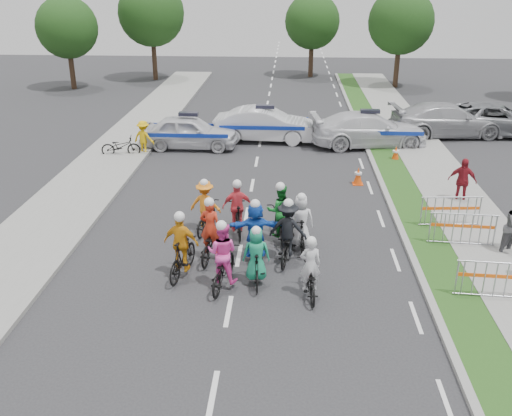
# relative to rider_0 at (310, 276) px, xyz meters

# --- Properties ---
(ground) EXTENTS (90.00, 90.00, 0.00)m
(ground) POSITION_rel_rider_0_xyz_m (-2.02, -0.89, -0.58)
(ground) COLOR #28282B
(ground) RESTS_ON ground
(curb_right) EXTENTS (0.20, 60.00, 0.12)m
(curb_right) POSITION_rel_rider_0_xyz_m (3.08, 4.11, -0.52)
(curb_right) COLOR gray
(curb_right) RESTS_ON ground
(grass_strip) EXTENTS (1.20, 60.00, 0.11)m
(grass_strip) POSITION_rel_rider_0_xyz_m (3.78, 4.11, -0.52)
(grass_strip) COLOR #224D19
(grass_strip) RESTS_ON ground
(sidewalk_right) EXTENTS (2.40, 60.00, 0.13)m
(sidewalk_right) POSITION_rel_rider_0_xyz_m (5.58, 4.11, -0.51)
(sidewalk_right) COLOR gray
(sidewalk_right) RESTS_ON ground
(sidewalk_left) EXTENTS (3.00, 60.00, 0.13)m
(sidewalk_left) POSITION_rel_rider_0_xyz_m (-8.52, 4.11, -0.51)
(sidewalk_left) COLOR gray
(sidewalk_left) RESTS_ON ground
(rider_0) EXTENTS (0.76, 1.75, 1.73)m
(rider_0) POSITION_rel_rider_0_xyz_m (0.00, 0.00, 0.00)
(rider_0) COLOR black
(rider_0) RESTS_ON ground
(rider_1) EXTENTS (0.77, 1.68, 1.73)m
(rider_1) POSITION_rel_rider_0_xyz_m (-1.41, 0.52, 0.10)
(rider_1) COLOR black
(rider_1) RESTS_ON ground
(rider_2) EXTENTS (0.98, 1.99, 1.95)m
(rider_2) POSITION_rel_rider_0_xyz_m (-2.29, 0.35, 0.14)
(rider_2) COLOR black
(rider_2) RESTS_ON ground
(rider_3) EXTENTS (1.05, 1.93, 1.96)m
(rider_3) POSITION_rel_rider_0_xyz_m (-3.46, 0.84, 0.17)
(rider_3) COLOR black
(rider_3) RESTS_ON ground
(rider_4) EXTENTS (1.17, 2.00, 1.95)m
(rider_4) POSITION_rel_rider_0_xyz_m (-0.59, 1.94, 0.18)
(rider_4) COLOR black
(rider_4) RESTS_ON ground
(rider_5) EXTENTS (1.58, 1.89, 1.93)m
(rider_5) POSITION_rel_rider_0_xyz_m (-1.52, 1.87, 0.23)
(rider_5) COLOR black
(rider_5) RESTS_ON ground
(rider_6) EXTENTS (0.94, 1.98, 1.94)m
(rider_6) POSITION_rel_rider_0_xyz_m (-2.82, 1.92, 0.06)
(rider_6) COLOR black
(rider_6) RESTS_ON ground
(rider_7) EXTENTS (0.83, 1.81, 1.85)m
(rider_7) POSITION_rel_rider_0_xyz_m (-0.21, 2.67, 0.14)
(rider_7) COLOR black
(rider_7) RESTS_ON ground
(rider_8) EXTENTS (0.98, 2.01, 1.96)m
(rider_8) POSITION_rel_rider_0_xyz_m (-0.84, 3.24, 0.15)
(rider_8) COLOR black
(rider_8) RESTS_ON ground
(rider_9) EXTENTS (1.01, 1.87, 1.91)m
(rider_9) POSITION_rel_rider_0_xyz_m (-2.18, 3.54, 0.16)
(rider_9) COLOR black
(rider_9) RESTS_ON ground
(rider_10) EXTENTS (1.09, 1.86, 1.82)m
(rider_10) POSITION_rel_rider_0_xyz_m (-3.24, 3.79, 0.13)
(rider_10) COLOR black
(rider_10) RESTS_ON ground
(police_car_0) EXTENTS (4.60, 1.92, 1.56)m
(police_car_0) POSITION_rel_rider_0_xyz_m (-5.33, 13.06, 0.20)
(police_car_0) COLOR silver
(police_car_0) RESTS_ON ground
(police_car_1) EXTENTS (5.05, 2.00, 1.64)m
(police_car_1) POSITION_rel_rider_0_xyz_m (-1.81, 14.47, 0.24)
(police_car_1) COLOR silver
(police_car_1) RESTS_ON ground
(police_car_2) EXTENTS (5.82, 3.04, 1.61)m
(police_car_2) POSITION_rel_rider_0_xyz_m (3.19, 13.91, 0.23)
(police_car_2) COLOR silver
(police_car_2) RESTS_ON ground
(civilian_sedan) EXTENTS (5.99, 3.02, 1.67)m
(civilian_sedan) POSITION_rel_rider_0_xyz_m (7.37, 15.91, 0.26)
(civilian_sedan) COLOR #A6A6AB
(civilian_sedan) RESTS_ON ground
(civilian_suv) EXTENTS (6.01, 3.21, 1.61)m
(civilian_suv) POSITION_rel_rider_0_xyz_m (9.91, 16.36, 0.23)
(civilian_suv) COLOR slate
(civilian_suv) RESTS_ON ground
(spectator_2) EXTENTS (1.07, 0.69, 1.69)m
(spectator_2) POSITION_rel_rider_0_xyz_m (5.64, 6.75, 0.27)
(spectator_2) COLOR maroon
(spectator_2) RESTS_ON ground
(marshal_hiviz) EXTENTS (1.13, 0.86, 1.55)m
(marshal_hiviz) POSITION_rel_rider_0_xyz_m (-7.25, 11.99, 0.20)
(marshal_hiviz) COLOR #E3B00B
(marshal_hiviz) RESTS_ON ground
(barrier_0) EXTENTS (2.03, 0.63, 1.12)m
(barrier_0) POSITION_rel_rider_0_xyz_m (4.68, -0.00, -0.02)
(barrier_0) COLOR #A5A8AD
(barrier_0) RESTS_ON ground
(barrier_1) EXTENTS (2.03, 0.64, 1.12)m
(barrier_1) POSITION_rel_rider_0_xyz_m (4.68, 3.06, -0.02)
(barrier_1) COLOR #A5A8AD
(barrier_1) RESTS_ON ground
(barrier_2) EXTENTS (2.03, 0.65, 1.12)m
(barrier_2) POSITION_rel_rider_0_xyz_m (4.68, 4.44, -0.02)
(barrier_2) COLOR #A5A8AD
(barrier_2) RESTS_ON ground
(cone_0) EXTENTS (0.40, 0.40, 0.70)m
(cone_0) POSITION_rel_rider_0_xyz_m (2.15, 8.49, -0.24)
(cone_0) COLOR #F24C0C
(cone_0) RESTS_ON ground
(cone_1) EXTENTS (0.40, 0.40, 0.70)m
(cone_1) POSITION_rel_rider_0_xyz_m (4.12, 11.56, -0.24)
(cone_1) COLOR #F24C0C
(cone_1) RESTS_ON ground
(parked_bike) EXTENTS (1.82, 0.85, 0.92)m
(parked_bike) POSITION_rel_rider_0_xyz_m (-8.22, 11.57, -0.11)
(parked_bike) COLOR black
(parked_bike) RESTS_ON ground
(tree_0) EXTENTS (4.20, 4.20, 6.30)m
(tree_0) POSITION_rel_rider_0_xyz_m (-16.02, 27.11, 3.61)
(tree_0) COLOR #382619
(tree_0) RESTS_ON ground
(tree_1) EXTENTS (4.55, 4.55, 6.82)m
(tree_1) POSITION_rel_rider_0_xyz_m (6.98, 29.11, 3.96)
(tree_1) COLOR #382619
(tree_1) RESTS_ON ground
(tree_3) EXTENTS (4.90, 4.90, 7.35)m
(tree_3) POSITION_rel_rider_0_xyz_m (-11.02, 31.11, 4.31)
(tree_3) COLOR #382619
(tree_3) RESTS_ON ground
(tree_4) EXTENTS (4.20, 4.20, 6.30)m
(tree_4) POSITION_rel_rider_0_xyz_m (0.98, 33.11, 3.61)
(tree_4) COLOR #382619
(tree_4) RESTS_ON ground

